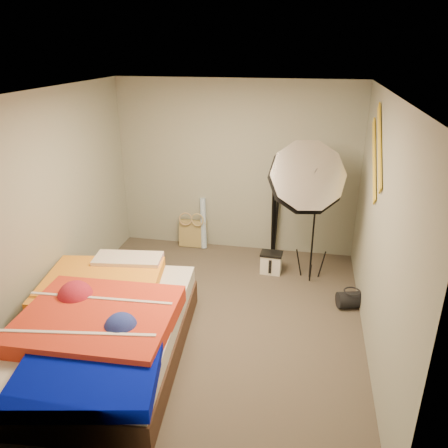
% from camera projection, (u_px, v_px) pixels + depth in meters
% --- Properties ---
extents(floor, '(4.00, 4.00, 0.00)m').
position_uv_depth(floor, '(205.00, 320.00, 4.99)').
color(floor, brown).
rests_on(floor, ground).
extents(ceiling, '(4.00, 4.00, 0.00)m').
position_uv_depth(ceiling, '(201.00, 93.00, 4.04)').
color(ceiling, silver).
rests_on(ceiling, wall_back).
extents(wall_back, '(3.50, 0.00, 3.50)m').
position_uv_depth(wall_back, '(236.00, 168.00, 6.33)').
color(wall_back, gray).
rests_on(wall_back, floor).
extents(wall_front, '(3.50, 0.00, 3.50)m').
position_uv_depth(wall_front, '(127.00, 335.00, 2.70)').
color(wall_front, gray).
rests_on(wall_front, floor).
extents(wall_left, '(0.00, 4.00, 4.00)m').
position_uv_depth(wall_left, '(50.00, 207.00, 4.83)').
color(wall_left, gray).
rests_on(wall_left, floor).
extents(wall_right, '(0.00, 4.00, 4.00)m').
position_uv_depth(wall_right, '(380.00, 231.00, 4.20)').
color(wall_right, gray).
rests_on(wall_right, floor).
extents(tote_bag, '(0.41, 0.18, 0.42)m').
position_uv_depth(tote_bag, '(193.00, 233.00, 6.75)').
color(tote_bag, tan).
rests_on(tote_bag, floor).
extents(wrapping_roll, '(0.15, 0.24, 0.78)m').
position_uv_depth(wrapping_roll, '(203.00, 223.00, 6.65)').
color(wrapping_roll, '#5A90C6').
rests_on(wrapping_roll, floor).
extents(camera_case, '(0.28, 0.21, 0.27)m').
position_uv_depth(camera_case, '(271.00, 263.00, 5.98)').
color(camera_case, silver).
rests_on(camera_case, floor).
extents(duffel_bag, '(0.37, 0.28, 0.20)m').
position_uv_depth(duffel_bag, '(351.00, 300.00, 5.20)').
color(duffel_bag, black).
rests_on(duffel_bag, floor).
extents(wall_stripe_upper, '(0.02, 0.91, 0.78)m').
position_uv_depth(wall_stripe_upper, '(379.00, 146.00, 4.48)').
color(wall_stripe_upper, gold).
rests_on(wall_stripe_upper, wall_right).
extents(wall_stripe_lower, '(0.02, 0.91, 0.78)m').
position_uv_depth(wall_stripe_lower, '(374.00, 159.00, 4.78)').
color(wall_stripe_lower, gold).
rests_on(wall_stripe_lower, wall_right).
extents(bed, '(1.81, 2.51, 0.65)m').
position_uv_depth(bed, '(102.00, 329.00, 4.28)').
color(bed, '#42291D').
rests_on(bed, floor).
extents(photo_umbrella, '(1.11, 0.77, 1.97)m').
position_uv_depth(photo_umbrella, '(306.00, 179.00, 5.26)').
color(photo_umbrella, black).
rests_on(photo_umbrella, floor).
extents(camera_tripod, '(0.09, 0.09, 1.39)m').
position_uv_depth(camera_tripod, '(275.00, 203.00, 6.28)').
color(camera_tripod, black).
rests_on(camera_tripod, floor).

